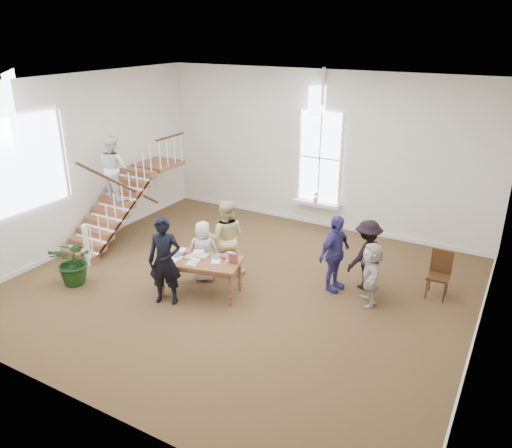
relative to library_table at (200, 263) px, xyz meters
The scene contains 12 objects.
ground 1.20m from the library_table, 48.59° to the left, with size 10.00×10.00×0.00m, color #4C361E.
room_shell 5.14m from the library_table, 83.08° to the left, with size 10.49×10.00×10.00m.
staircase 4.09m from the library_table, 158.74° to the left, with size 1.10×4.10×2.92m.
library_table is the anchor object (origin of this frame).
police_officer 0.82m from the library_table, 123.08° to the right, with size 0.71×0.47×1.96m, color black.
elderly_woman 0.68m from the library_table, 118.79° to the left, with size 0.71×0.46×1.45m, color beige.
person_yellow 1.11m from the library_table, 91.40° to the left, with size 0.91×0.71×1.87m, color #D1CA82.
woman_cluster_a 2.99m from the library_table, 33.08° to the left, with size 1.04×0.43×1.78m, color navy.
woman_cluster_b 3.73m from the library_table, 33.84° to the left, with size 1.05×0.61×1.63m, color black.
woman_cluster_c 3.69m from the library_table, 22.79° to the left, with size 1.31×0.42×1.42m, color beige.
floor_plant 2.98m from the library_table, 159.55° to the right, with size 1.01×0.88×1.13m, color black.
side_chair 5.26m from the library_table, 28.57° to the left, with size 0.46×0.46×1.06m.
Camera 1 is at (5.29, -8.65, 5.59)m, focal length 35.00 mm.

